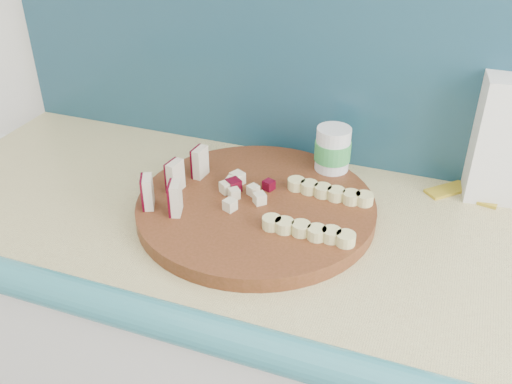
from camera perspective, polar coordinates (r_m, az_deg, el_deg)
The scene contains 7 objects.
backsplash at distance 1.19m, azimuth 23.96°, elevation 11.09°, with size 2.20×0.02×0.50m, color teal.
cutting_board at distance 1.10m, azimuth -0.00°, elevation -1.52°, with size 0.46×0.46×0.03m, color #45250E.
apple_wedges at distance 1.10m, azimuth -8.13°, elevation 1.05°, with size 0.08×0.18×0.06m.
apple_chunks at distance 1.09m, azimuth -1.42°, elevation -0.10°, with size 0.07×0.08×0.02m.
banana_slices at distance 1.05m, azimuth 6.38°, elevation -1.81°, with size 0.18×0.18×0.02m.
canister at distance 1.19m, azimuth 7.65°, elevation 3.81°, with size 0.08×0.08×0.12m.
banana_peel at distance 1.27m, azimuth 22.63°, elevation 0.15°, with size 0.24×0.21×0.01m.
Camera 1 is at (0.01, 0.66, 1.53)m, focal length 40.00 mm.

